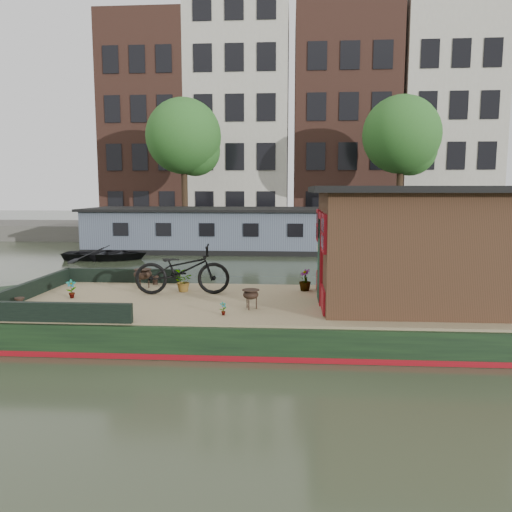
# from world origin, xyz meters

# --- Properties ---
(ground) EXTENTS (120.00, 120.00, 0.00)m
(ground) POSITION_xyz_m (0.00, 0.00, 0.00)
(ground) COLOR #263220
(ground) RESTS_ON ground
(houseboat_hull) EXTENTS (14.01, 4.02, 0.60)m
(houseboat_hull) POSITION_xyz_m (-1.33, 0.00, 0.27)
(houseboat_hull) COLOR black
(houseboat_hull) RESTS_ON ground
(houseboat_deck) EXTENTS (11.80, 3.80, 0.05)m
(houseboat_deck) POSITION_xyz_m (0.00, 0.00, 0.62)
(houseboat_deck) COLOR #937B5B
(houseboat_deck) RESTS_ON houseboat_hull
(bow_bulwark) EXTENTS (3.00, 4.00, 0.35)m
(bow_bulwark) POSITION_xyz_m (-5.07, 0.00, 0.82)
(bow_bulwark) COLOR black
(bow_bulwark) RESTS_ON houseboat_deck
(cabin) EXTENTS (4.00, 3.50, 2.42)m
(cabin) POSITION_xyz_m (2.19, 0.00, 1.88)
(cabin) COLOR #322113
(cabin) RESTS_ON houseboat_deck
(bicycle) EXTENTS (2.20, 0.96, 1.12)m
(bicycle) POSITION_xyz_m (-2.64, 0.60, 1.21)
(bicycle) COLOR black
(bicycle) RESTS_ON houseboat_deck
(potted_plant_a) EXTENTS (0.26, 0.23, 0.41)m
(potted_plant_a) POSITION_xyz_m (-4.97, -0.00, 0.86)
(potted_plant_a) COLOR brown
(potted_plant_a) RESTS_ON houseboat_deck
(potted_plant_c) EXTENTS (0.45, 0.39, 0.49)m
(potted_plant_c) POSITION_xyz_m (-2.71, 0.85, 0.90)
(potted_plant_c) COLOR #A64930
(potted_plant_c) RESTS_ON houseboat_deck
(potted_plant_d) EXTENTS (0.39, 0.39, 0.51)m
(potted_plant_d) POSITION_xyz_m (0.14, 1.17, 0.91)
(potted_plant_d) COLOR brown
(potted_plant_d) RESTS_ON houseboat_deck
(potted_plant_e) EXTENTS (0.16, 0.16, 0.26)m
(potted_plant_e) POSITION_xyz_m (-1.46, -1.25, 0.78)
(potted_plant_e) COLOR #A96E31
(potted_plant_e) RESTS_ON houseboat_deck
(brazier_front) EXTENTS (0.45, 0.45, 0.39)m
(brazier_front) POSITION_xyz_m (-0.98, -0.71, 0.85)
(brazier_front) COLOR black
(brazier_front) RESTS_ON houseboat_deck
(brazier_rear) EXTENTS (0.44, 0.44, 0.46)m
(brazier_rear) POSITION_xyz_m (-3.75, 1.23, 0.88)
(brazier_rear) COLOR black
(brazier_rear) RESTS_ON houseboat_deck
(bollard_port) EXTENTS (0.19, 0.19, 0.21)m
(bollard_port) POSITION_xyz_m (-3.58, 1.70, 0.76)
(bollard_port) COLOR black
(bollard_port) RESTS_ON houseboat_deck
(bollard_stbd) EXTENTS (0.19, 0.19, 0.22)m
(bollard_stbd) POSITION_xyz_m (-5.60, -0.99, 0.76)
(bollard_stbd) COLOR black
(bollard_stbd) RESTS_ON houseboat_deck
(dinghy) EXTENTS (3.74, 2.80, 0.74)m
(dinghy) POSITION_xyz_m (-8.21, 10.54, 0.37)
(dinghy) COLOR black
(dinghy) RESTS_ON ground
(far_houseboat) EXTENTS (20.40, 4.40, 2.11)m
(far_houseboat) POSITION_xyz_m (0.00, 14.00, 0.97)
(far_houseboat) COLOR #4E5868
(far_houseboat) RESTS_ON ground
(quay) EXTENTS (60.00, 6.00, 0.90)m
(quay) POSITION_xyz_m (0.00, 20.50, 0.45)
(quay) COLOR #47443F
(quay) RESTS_ON ground
(townhouse_row) EXTENTS (27.25, 8.00, 16.50)m
(townhouse_row) POSITION_xyz_m (0.15, 27.50, 7.90)
(townhouse_row) COLOR brown
(townhouse_row) RESTS_ON ground
(tree_left) EXTENTS (4.40, 4.40, 7.40)m
(tree_left) POSITION_xyz_m (-6.36, 19.07, 5.89)
(tree_left) COLOR #332316
(tree_left) RESTS_ON quay
(tree_right) EXTENTS (4.40, 4.40, 7.40)m
(tree_right) POSITION_xyz_m (6.14, 19.07, 5.89)
(tree_right) COLOR #332316
(tree_right) RESTS_ON quay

